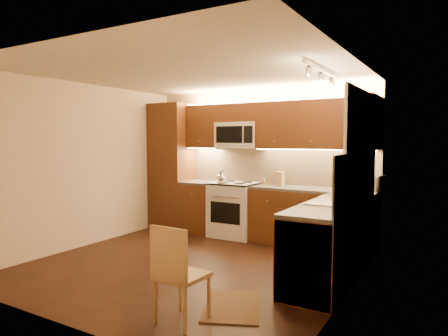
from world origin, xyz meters
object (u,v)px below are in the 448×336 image
Objects in this scene: stove at (235,209)px; kettle at (222,177)px; microwave at (239,135)px; sink at (335,195)px; toaster_oven at (368,183)px; soap_bottle at (363,191)px; knife_block at (280,179)px; dining_chair at (182,273)px.

kettle reaches higher than stove.
sink is at bearing -32.21° from microwave.
microwave is 2.00× the size of toaster_oven.
kettle is (-0.12, -0.36, -0.69)m from microwave.
soap_bottle reaches higher than sink.
knife_block reaches higher than stove.
soap_bottle is (2.24, -0.72, 0.54)m from stove.
soap_bottle is at bearing -32.75° from knife_block.
microwave is at bearing 69.02° from kettle.
stove is 3.31m from dining_chair.
sink is 1.33m from toaster_oven.
stove is at bearing -90.00° from microwave.
kettle is 2.29m from toaster_oven.
dining_chair is at bearing -126.73° from soap_bottle.
stove is 4.00× the size of knife_block.
sink is 1.75m from knife_block.
kettle is at bearing -151.19° from toaster_oven.
stove is at bearing -156.51° from toaster_oven.
microwave is 3.95× the size of soap_bottle.
stove is at bearing 150.64° from sink.
kettle reaches higher than dining_chair.
knife_block is at bearing 8.72° from stove.
toaster_oven is at bearing 84.30° from sink.
stove is 4.78× the size of soap_bottle.
microwave is 3.50× the size of kettle.
soap_bottle is at bearing -20.80° from microwave.
toaster_oven is at bearing 8.44° from kettle.
knife_block reaches higher than dining_chair.
knife_block reaches higher than toaster_oven.
dining_chair is at bearing -86.02° from knife_block.
toaster_oven is (2.13, 0.20, 0.55)m from stove.
sink is at bearing -132.94° from soap_bottle.
toaster_oven is 1.66× the size of knife_block.
toaster_oven is at bearing 0.25° from knife_block.
dining_chair is (-1.07, -2.38, -0.55)m from soap_bottle.
knife_block is (-1.36, -0.08, 0.00)m from toaster_oven.
soap_bottle is (0.11, -0.91, -0.02)m from toaster_oven.
microwave is at bearing 147.79° from sink.
stove is 0.96m from knife_block.
knife_block reaches higher than sink.
stove is 0.62m from kettle.
microwave is 0.88× the size of sink.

